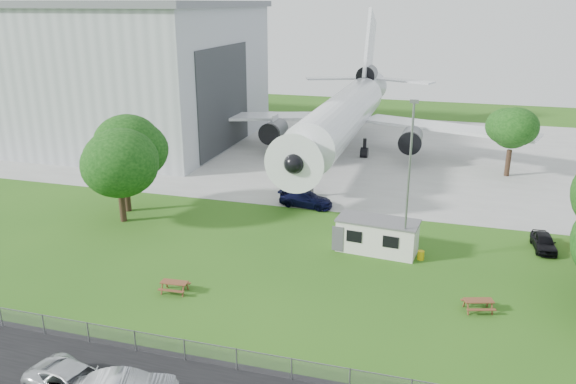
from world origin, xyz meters
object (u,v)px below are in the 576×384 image
(picnic_east, at_px, (477,311))
(hangar, at_px, (92,70))
(airliner, at_px, (345,113))
(site_cabin, at_px, (377,236))
(picnic_west, at_px, (175,292))

(picnic_east, bearing_deg, hangar, 128.28)
(hangar, xyz_separation_m, airliner, (35.97, -0.14, -4.14))
(hangar, distance_m, site_cabin, 53.09)
(site_cabin, bearing_deg, picnic_west, -139.63)
(hangar, xyz_separation_m, site_cabin, (44.04, -28.52, -8.09))
(airliner, bearing_deg, picnic_west, -95.95)
(hangar, height_order, airliner, hangar)
(picnic_west, distance_m, picnic_east, 19.66)
(picnic_west, xyz_separation_m, picnic_east, (19.41, 3.14, 0.00))
(airliner, height_order, site_cabin, airliner)
(site_cabin, bearing_deg, hangar, 147.07)
(site_cabin, xyz_separation_m, picnic_east, (7.31, -7.15, -1.31))
(site_cabin, distance_m, picnic_west, 15.94)
(hangar, height_order, site_cabin, hangar)
(airliner, xyz_separation_m, picnic_east, (15.38, -35.53, -5.27))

